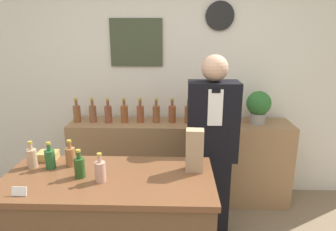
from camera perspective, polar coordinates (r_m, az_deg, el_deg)
The scene contains 23 objects.
back_wall at distance 3.40m, azimuth -1.40°, elevation 7.01°, with size 5.20×0.09×2.70m.
back_shelf at distance 3.40m, azimuth 2.27°, elevation -8.81°, with size 2.39×0.42×0.92m.
shopkeeper at distance 2.70m, azimuth 8.27°, elevation -6.81°, with size 0.43×0.27×1.69m.
potted_plant at distance 3.27m, azimuth 16.86°, elevation 1.83°, with size 0.25×0.25×0.35m.
paper_bag at distance 2.09m, azimuth 5.10°, elevation -6.63°, with size 0.13×0.10×0.30m.
price_card_left at distance 2.03m, azimuth -26.49°, elevation -12.80°, with size 0.09×0.02×0.06m.
gift_box at distance 2.47m, azimuth -21.92°, elevation -7.10°, with size 0.15×0.12×0.06m.
counter_bottle_0 at distance 2.37m, azimuth -24.50°, elevation -7.29°, with size 0.07×0.07×0.20m.
counter_bottle_1 at distance 2.30m, azimuth -21.55°, elevation -7.62°, with size 0.07×0.07×0.20m.
counter_bottle_2 at distance 2.29m, azimuth -18.09°, elevation -7.35°, with size 0.07×0.07×0.20m.
counter_bottle_3 at distance 2.10m, azimuth -16.50°, elevation -9.37°, with size 0.07×0.07×0.20m.
counter_bottle_4 at distance 2.01m, azimuth -12.78°, elevation -10.24°, with size 0.07×0.07×0.20m.
shelf_bottle_0 at distance 3.37m, azimuth -16.95°, elevation 0.46°, with size 0.08×0.08×0.27m.
shelf_bottle_1 at distance 3.32m, azimuth -14.14°, elevation 0.46°, with size 0.08×0.08×0.27m.
shelf_bottle_2 at distance 3.27m, azimuth -11.32°, elevation 0.36°, with size 0.08×0.08×0.27m.
shelf_bottle_3 at distance 3.25m, azimuth -8.31°, elevation 0.41°, with size 0.08×0.08×0.27m.
shelf_bottle_4 at distance 3.23m, azimuth -5.30°, elevation 0.42°, with size 0.08×0.08×0.27m.
shelf_bottle_5 at distance 3.22m, azimuth -2.26°, elevation 0.42°, with size 0.08×0.08×0.27m.
shelf_bottle_6 at distance 3.21m, azimuth 0.80°, elevation 0.42°, with size 0.08×0.08×0.27m.
shelf_bottle_7 at distance 3.20m, azimuth 3.86°, elevation 0.32°, with size 0.08×0.08×0.27m.
shelf_bottle_8 at distance 3.21m, azimuth 6.92°, elevation 0.27°, with size 0.08×0.08×0.27m.
shelf_bottle_9 at distance 3.23m, azimuth 9.96°, elevation 0.24°, with size 0.08×0.08×0.27m.
shelf_bottle_10 at distance 3.25m, azimuth 12.95°, elevation 0.19°, with size 0.08×0.08×0.27m.
Camera 1 is at (0.19, -1.35, 1.88)m, focal length 32.00 mm.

